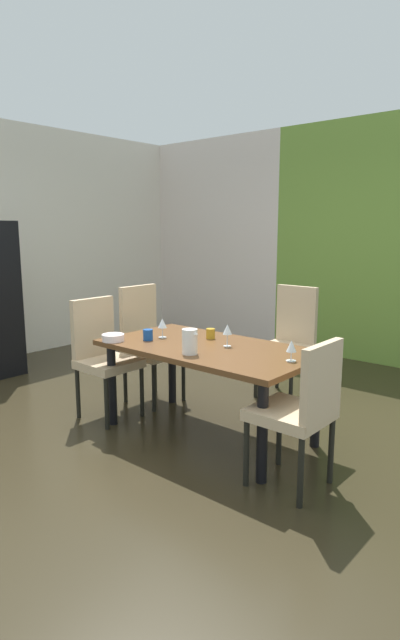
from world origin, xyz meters
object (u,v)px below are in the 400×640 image
at_px(dining_table, 209,357).
at_px(serving_bowl_south, 113,338).
at_px(chair_right_near, 302,406).
at_px(chair_left_far, 147,339).
at_px(cup_corner, 148,335).
at_px(chair_left_near, 102,352).
at_px(wine_glass_right, 227,330).
at_px(pitcher_front, 190,341).
at_px(cup_left, 211,334).
at_px(wine_glass_near_shelf, 162,324).
at_px(chair_head_far, 290,337).
at_px(wine_glass_near_window, 291,347).

relative_size(dining_table, serving_bowl_south, 9.39).
distance_m(dining_table, chair_right_near, 0.99).
bearing_deg(dining_table, chair_right_near, -15.39).
distance_m(chair_left_far, cup_corner, 0.66).
bearing_deg(chair_left_near, wine_glass_right, 107.60).
distance_m(chair_right_near, serving_bowl_south, 1.64).
bearing_deg(dining_table, serving_bowl_south, -151.50).
bearing_deg(pitcher_front, chair_right_near, 1.09).
bearing_deg(wine_glass_right, cup_left, 155.00).
relative_size(dining_table, chair_left_far, 1.55).
xyz_separation_m(chair_right_near, wine_glass_near_shelf, (-1.42, 0.24, 0.29)).
relative_size(chair_head_far, wine_glass_right, 6.18).
bearing_deg(cup_left, chair_left_far, 175.84).
xyz_separation_m(chair_right_near, cup_corner, (-1.43, 0.09, 0.22)).
height_order(dining_table, cup_corner, cup_corner).
height_order(chair_right_near, cup_left, chair_right_near).
xyz_separation_m(wine_glass_right, cup_corner, (-0.60, -0.25, -0.08)).
relative_size(serving_bowl_south, cup_corner, 2.02).
bearing_deg(wine_glass_near_shelf, wine_glass_right, 9.85).
bearing_deg(wine_glass_near_shelf, chair_head_far, 70.56).
relative_size(chair_left_near, chair_left_far, 0.94).
bearing_deg(wine_glass_right, chair_left_far, 170.35).
bearing_deg(chair_left_far, chair_left_near, 0.58).
xyz_separation_m(wine_glass_near_shelf, wine_glass_near_window, (1.17, 0.05, -0.02)).
height_order(wine_glass_near_window, cup_left, wine_glass_near_window).
relative_size(chair_left_far, wine_glass_near_shelf, 6.76).
xyz_separation_m(chair_left_near, serving_bowl_south, (0.28, -0.11, 0.18)).
relative_size(chair_left_near, wine_glass_near_window, 7.03).
bearing_deg(cup_left, chair_head_far, 83.19).
distance_m(chair_left_far, serving_bowl_south, 0.71).
relative_size(wine_glass_right, cup_left, 2.07).
relative_size(wine_glass_near_window, cup_corner, 1.64).
xyz_separation_m(wine_glass_near_shelf, cup_left, (0.32, 0.23, -0.07)).
bearing_deg(dining_table, wine_glass_near_window, 1.92).
xyz_separation_m(chair_right_near, chair_left_near, (-1.90, 0.00, 0.02)).
distance_m(cup_corner, pitcher_front, 0.56).
bearing_deg(chair_left_far, wine_glass_right, 80.35).
bearing_deg(cup_corner, pitcher_front, -11.39).
distance_m(chair_right_near, chair_left_far, 1.98).
height_order(wine_glass_right, serving_bowl_south, wine_glass_right).
bearing_deg(wine_glass_near_shelf, serving_bowl_south, -120.79).
bearing_deg(dining_table, cup_corner, -160.98).
height_order(dining_table, wine_glass_near_shelf, wine_glass_near_shelf).
height_order(chair_left_far, chair_head_far, chair_left_far).
bearing_deg(chair_right_near, pitcher_front, 91.09).
distance_m(dining_table, pitcher_front, 0.33).
height_order(chair_left_near, serving_bowl_south, chair_left_near).
relative_size(chair_left_near, chair_head_far, 0.96).
height_order(dining_table, serving_bowl_south, serving_bowl_south).
bearing_deg(chair_left_near, serving_bowl_south, 69.15).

